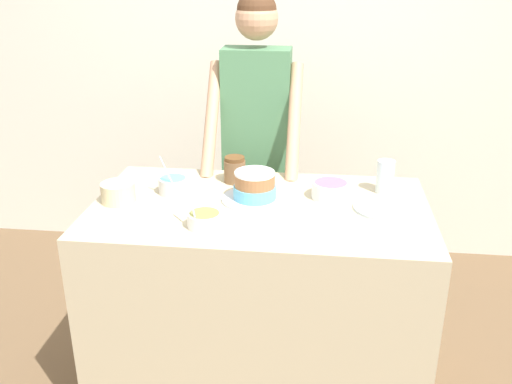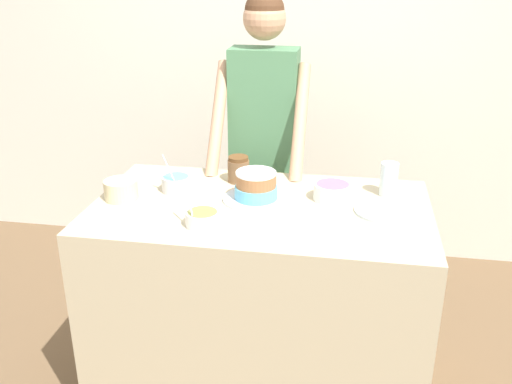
{
  "view_description": "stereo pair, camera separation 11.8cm",
  "coord_description": "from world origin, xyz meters",
  "views": [
    {
      "loc": [
        0.24,
        -1.79,
        1.89
      ],
      "look_at": [
        -0.01,
        0.37,
        1.0
      ],
      "focal_mm": 40.0,
      "sensor_mm": 36.0,
      "label": 1
    },
    {
      "loc": [
        0.36,
        -1.77,
        1.89
      ],
      "look_at": [
        -0.01,
        0.37,
        1.0
      ],
      "focal_mm": 40.0,
      "sensor_mm": 36.0,
      "label": 2
    }
  ],
  "objects": [
    {
      "name": "frosting_bowl_purple",
      "position": [
        0.3,
        0.53,
        0.96
      ],
      "size": [
        0.16,
        0.16,
        0.07
      ],
      "color": "white",
      "rests_on": "counter"
    },
    {
      "name": "drinking_glass",
      "position": [
        0.54,
        0.62,
        1.0
      ],
      "size": [
        0.08,
        0.08,
        0.15
      ],
      "color": "silver",
      "rests_on": "counter"
    },
    {
      "name": "person_baker",
      "position": [
        -0.09,
        1.06,
        1.1
      ],
      "size": [
        0.47,
        0.48,
        1.76
      ],
      "color": "#2D2D38",
      "rests_on": "ground_plane"
    },
    {
      "name": "frosting_bowl_blue",
      "position": [
        -0.4,
        0.51,
        0.96
      ],
      "size": [
        0.13,
        0.13,
        0.19
      ],
      "color": "silver",
      "rests_on": "counter"
    },
    {
      "name": "frosting_bowl_white",
      "position": [
        -0.61,
        0.38,
        0.97
      ],
      "size": [
        0.14,
        0.14,
        0.09
      ],
      "color": "beige",
      "rests_on": "counter"
    },
    {
      "name": "wall_back",
      "position": [
        0.0,
        1.87,
        1.3
      ],
      "size": [
        10.0,
        0.05,
        2.6
      ],
      "color": "silver",
      "rests_on": "ground_plane"
    },
    {
      "name": "counter",
      "position": [
        0.0,
        0.41,
        0.46
      ],
      "size": [
        1.43,
        0.82,
        0.92
      ],
      "color": "#C6B793",
      "rests_on": "ground_plane"
    },
    {
      "name": "cake",
      "position": [
        -0.03,
        0.47,
        0.98
      ],
      "size": [
        0.29,
        0.29,
        0.13
      ],
      "color": "silver",
      "rests_on": "counter"
    },
    {
      "name": "stoneware_jar",
      "position": [
        -0.15,
        0.67,
        0.98
      ],
      "size": [
        0.1,
        0.1,
        0.12
      ],
      "color": "brown",
      "rests_on": "counter"
    },
    {
      "name": "ceramic_plate",
      "position": [
        0.52,
        0.43,
        0.93
      ],
      "size": [
        0.25,
        0.25,
        0.01
      ],
      "color": "silver",
      "rests_on": "counter"
    },
    {
      "name": "frosting_bowl_olive",
      "position": [
        -0.19,
        0.18,
        0.96
      ],
      "size": [
        0.14,
        0.14,
        0.18
      ],
      "color": "white",
      "rests_on": "counter"
    }
  ]
}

